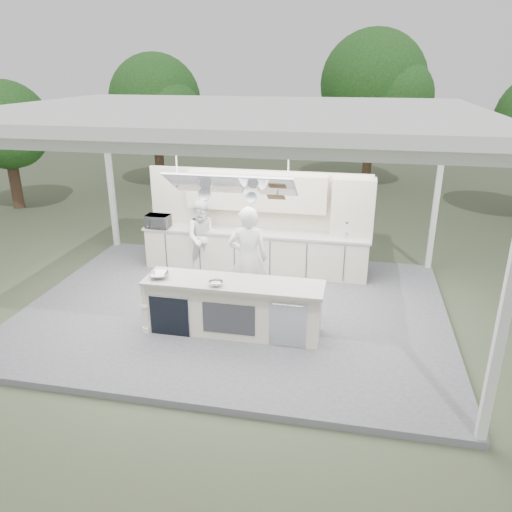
% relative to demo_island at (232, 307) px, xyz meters
% --- Properties ---
extents(ground, '(90.00, 90.00, 0.00)m').
position_rel_demo_island_xyz_m(ground, '(-0.18, 0.91, -0.60)').
color(ground, '#414A33').
rests_on(ground, ground).
extents(stage_deck, '(8.00, 6.00, 0.12)m').
position_rel_demo_island_xyz_m(stage_deck, '(-0.18, 0.91, -0.54)').
color(stage_deck, slate).
rests_on(stage_deck, ground).
extents(tent, '(8.20, 6.20, 3.86)m').
position_rel_demo_island_xyz_m(tent, '(-0.18, 0.90, 3.11)').
color(tent, white).
rests_on(tent, ground).
extents(demo_island, '(3.10, 0.79, 0.95)m').
position_rel_demo_island_xyz_m(demo_island, '(0.00, 0.00, 0.00)').
color(demo_island, beige).
rests_on(demo_island, stage_deck).
extents(back_counter, '(5.08, 0.72, 0.95)m').
position_rel_demo_island_xyz_m(back_counter, '(-0.18, 2.81, 0.00)').
color(back_counter, beige).
rests_on(back_counter, stage_deck).
extents(back_wall_unit, '(5.05, 0.48, 2.25)m').
position_rel_demo_island_xyz_m(back_wall_unit, '(0.27, 3.03, 0.98)').
color(back_wall_unit, beige).
rests_on(back_wall_unit, stage_deck).
extents(tree_cluster, '(19.55, 9.40, 5.85)m').
position_rel_demo_island_xyz_m(tree_cluster, '(-0.34, 10.68, 2.69)').
color(tree_cluster, '#4A3025').
rests_on(tree_cluster, ground).
extents(head_chef, '(0.82, 0.62, 2.03)m').
position_rel_demo_island_xyz_m(head_chef, '(0.07, 0.94, 0.54)').
color(head_chef, white).
rests_on(head_chef, stage_deck).
extents(sous_chef, '(0.97, 0.85, 1.68)m').
position_rel_demo_island_xyz_m(sous_chef, '(-1.27, 2.46, 0.36)').
color(sous_chef, white).
rests_on(sous_chef, stage_deck).
extents(toaster_oven, '(0.54, 0.37, 0.29)m').
position_rel_demo_island_xyz_m(toaster_oven, '(-2.38, 2.61, 0.62)').
color(toaster_oven, '#B3B5BA').
rests_on(toaster_oven, back_counter).
extents(bowl_large, '(0.43, 0.43, 0.08)m').
position_rel_demo_island_xyz_m(bowl_large, '(-1.28, -0.07, 0.52)').
color(bowl_large, '#ADB0B4').
rests_on(bowl_large, demo_island).
extents(bowl_small, '(0.29, 0.29, 0.08)m').
position_rel_demo_island_xyz_m(bowl_small, '(-0.23, -0.20, 0.51)').
color(bowl_small, silver).
rests_on(bowl_small, demo_island).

